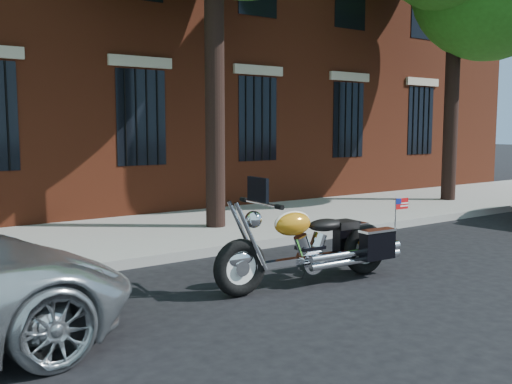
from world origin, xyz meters
TOP-DOWN VIEW (x-y plane):
  - ground at (0.00, 0.00)m, footprint 120.00×120.00m
  - curb at (0.00, 1.38)m, footprint 40.00×0.16m
  - sidewalk at (0.00, 3.26)m, footprint 40.00×3.60m
  - motorcycle at (-0.23, -0.77)m, footprint 2.76×0.87m

SIDE VIEW (x-z plane):
  - ground at x=0.00m, z-range 0.00..0.00m
  - curb at x=0.00m, z-range 0.00..0.15m
  - sidewalk at x=0.00m, z-range 0.00..0.15m
  - motorcycle at x=-0.23m, z-range -0.23..1.18m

